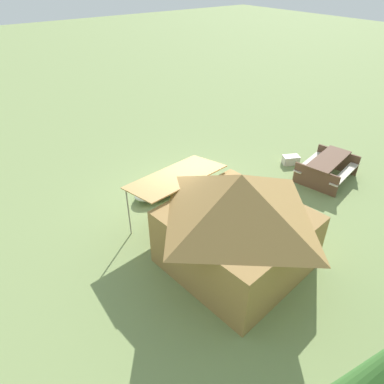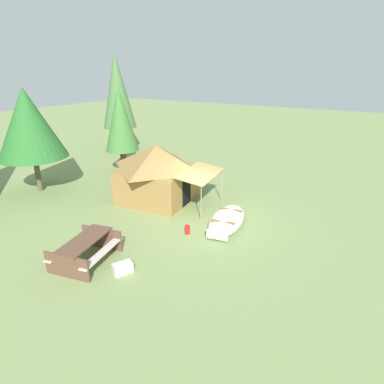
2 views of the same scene
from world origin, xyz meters
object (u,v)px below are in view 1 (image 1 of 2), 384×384
object	(u,v)px
beached_rowboat	(171,181)
picnic_table	(327,166)
canvas_cabin_tent	(237,221)
fuel_can	(221,181)
cooler_box	(291,160)

from	to	relation	value
beached_rowboat	picnic_table	distance (m)	5.12
picnic_table	beached_rowboat	bearing A→B (deg)	-30.67
canvas_cabin_tent	beached_rowboat	bearing A→B (deg)	-100.17
fuel_can	picnic_table	bearing A→B (deg)	150.90
beached_rowboat	canvas_cabin_tent	world-z (taller)	canvas_cabin_tent
beached_rowboat	picnic_table	bearing A→B (deg)	149.33
picnic_table	cooler_box	world-z (taller)	picnic_table
beached_rowboat	fuel_can	world-z (taller)	beached_rowboat
canvas_cabin_tent	fuel_can	bearing A→B (deg)	-125.43
beached_rowboat	canvas_cabin_tent	size ratio (longest dim) A/B	0.65
canvas_cabin_tent	cooler_box	bearing A→B (deg)	-153.57
canvas_cabin_tent	picnic_table	xyz separation A→B (m)	(-5.07, -1.10, -0.81)
picnic_table	canvas_cabin_tent	bearing A→B (deg)	12.28
beached_rowboat	canvas_cabin_tent	distance (m)	3.92
cooler_box	canvas_cabin_tent	bearing A→B (deg)	26.43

